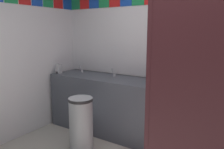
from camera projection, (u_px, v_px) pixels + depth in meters
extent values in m
cube|color=silver|center=(177.00, 54.00, 3.22)|extent=(3.93, 0.08, 2.56)
cube|color=#1E8C4C|center=(76.00, 4.00, 4.04)|extent=(0.20, 0.01, 0.20)
cube|color=red|center=(84.00, 3.00, 3.93)|extent=(0.20, 0.01, 0.20)
cube|color=#1947B7|center=(94.00, 2.00, 3.82)|extent=(0.20, 0.01, 0.20)
cube|color=#1E8C4C|center=(104.00, 1.00, 3.71)|extent=(0.20, 0.01, 0.20)
cube|color=red|center=(115.00, 0.00, 3.59)|extent=(0.20, 0.01, 0.20)
cube|color=#1E8C4C|center=(48.00, 1.00, 3.65)|extent=(0.01, 0.20, 0.20)
cube|color=red|center=(58.00, 2.00, 3.83)|extent=(0.01, 0.20, 0.20)
cube|color=#1947B7|center=(67.00, 3.00, 4.01)|extent=(0.01, 0.20, 0.20)
cube|color=#4C515B|center=(110.00, 105.00, 3.59)|extent=(2.01, 0.62, 0.89)
cube|color=#4C515B|center=(120.00, 77.00, 3.75)|extent=(2.01, 0.03, 0.08)
cylinder|color=white|center=(77.00, 77.00, 3.85)|extent=(0.34, 0.34, 0.10)
cylinder|color=white|center=(109.00, 81.00, 3.49)|extent=(0.34, 0.34, 0.10)
cylinder|color=white|center=(149.00, 87.00, 3.13)|extent=(0.34, 0.34, 0.10)
cylinder|color=silver|center=(82.00, 71.00, 3.95)|extent=(0.04, 0.04, 0.05)
cylinder|color=silver|center=(80.00, 67.00, 3.90)|extent=(0.02, 0.06, 0.09)
cylinder|color=silver|center=(114.00, 75.00, 3.59)|extent=(0.04, 0.04, 0.05)
cylinder|color=silver|center=(113.00, 71.00, 3.53)|extent=(0.02, 0.06, 0.09)
cylinder|color=silver|center=(154.00, 80.00, 3.23)|extent=(0.04, 0.04, 0.05)
cylinder|color=silver|center=(152.00, 75.00, 3.17)|extent=(0.02, 0.06, 0.09)
cube|color=#B7BABF|center=(59.00, 69.00, 3.83)|extent=(0.09, 0.07, 0.16)
cylinder|color=black|center=(57.00, 73.00, 3.81)|extent=(0.02, 0.02, 0.03)
cube|color=#471E23|center=(178.00, 87.00, 2.44)|extent=(0.04, 1.58, 1.99)
cube|color=#471E23|center=(208.00, 119.00, 1.56)|extent=(0.90, 0.04, 1.83)
cylinder|color=silver|center=(151.00, 95.00, 1.78)|extent=(0.02, 0.02, 0.10)
cylinder|color=#999EA3|center=(81.00, 125.00, 3.05)|extent=(0.32, 0.32, 0.69)
cylinder|color=#262628|center=(80.00, 99.00, 2.98)|extent=(0.32, 0.32, 0.04)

